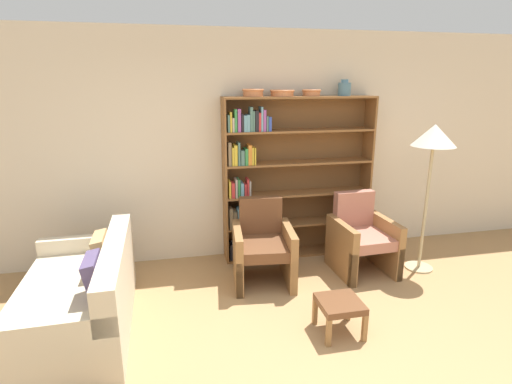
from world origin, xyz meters
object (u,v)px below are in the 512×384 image
Objects in this scene: floor_lamp at (434,142)px; footstool at (340,306)px; bowl_cream at (311,92)px; vase_tall at (344,89)px; couch at (81,300)px; bowl_olive at (282,93)px; bookshelf at (283,181)px; bowl_terracotta at (253,92)px; armchair_cushioned at (361,238)px; armchair_leather at (263,246)px.

footstool is (-1.46, -0.98, -1.25)m from floor_lamp.
bowl_cream is 0.41m from vase_tall.
couch is at bearing -173.23° from floor_lamp.
bowl_olive is 3.01m from couch.
bowl_olive is at bearing -158.62° from bookshelf.
vase_tall reaches higher than bowl_cream.
bowl_terracotta reaches higher than bowl_cream.
vase_tall reaches higher than bowl_terracotta.
floor_lamp reaches higher than armchair_cushioned.
couch is (-2.20, -1.18, -0.69)m from bookshelf.
bookshelf is at bearing 177.44° from bowl_cream.
bowl_olive reaches higher than couch.
bowl_cream reaches higher than armchair_cushioned.
bowl_terracotta is at bearing 103.74° from footstool.
bowl_cream is at bearing 0.00° from bowl_olive.
bowl_olive is 1.78m from armchair_leather.
armchair_cushioned reaches higher than couch.
couch is (-2.16, -1.16, -1.75)m from bowl_olive.
couch is at bearing -147.34° from bowl_terracotta.
armchair_leather is (-0.02, -0.61, -1.64)m from bowl_terracotta.
couch is at bearing -158.33° from vase_tall.
floor_lamp is 2.16m from footstool.
bowl_olive reaches higher than armchair_cushioned.
footstool is (0.07, -1.71, -1.77)m from bowl_olive.
bowl_olive is at bearing 180.00° from vase_tall.
bowl_cream is 0.61× the size of footstool.
bowl_olive is (-0.04, -0.01, 1.06)m from bookshelf.
bowl_cream reaches higher than footstool.
armchair_leather reaches higher than footstool.
armchair_cushioned is 1.32m from floor_lamp.
armchair_leather is at bearing -120.81° from bowl_olive.
bowl_cream is at bearing -55.80° from armchair_cushioned.
bowl_olive reaches higher than bookshelf.
couch is at bearing 166.29° from footstool.
bowl_terracotta is at bearing 180.00° from bowl_cream.
floor_lamp is at bearing -25.37° from bowl_olive.
bowl_terracotta reaches higher than floor_lamp.
vase_tall is (0.73, -0.01, 1.10)m from bookshelf.
bowl_terracotta is 0.28× the size of armchair_cushioned.
bowl_terracotta is 0.34m from bowl_olive.
bowl_cream reaches higher than bowl_olive.
bowl_cream reaches higher than armchair_leather.
couch reaches higher than footstool.
armchair_cushioned is (0.81, -0.61, -1.63)m from bowl_olive.
bowl_olive reaches higher than floor_lamp.
bowl_terracotta reaches higher than armchair_leather.
footstool is (0.42, -1.71, -1.78)m from bowl_terracotta.
bowl_cream is 3.28m from couch.
bookshelf is at bearing -116.56° from armchair_leather.
bowl_terracotta is at bearing 158.83° from floor_lamp.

